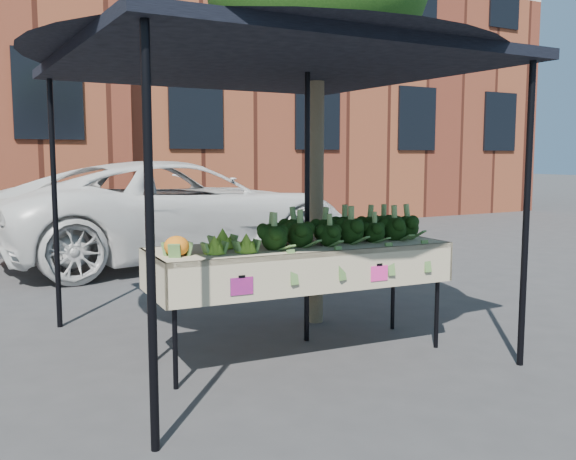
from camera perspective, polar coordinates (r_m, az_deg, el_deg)
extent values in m
plane|color=#333336|center=(5.08, 0.86, -11.76)|extent=(90.00, 90.00, 0.00)
cube|color=#C4B393|center=(5.13, 1.11, -6.34)|extent=(2.45, 0.98, 0.90)
cube|color=#F22D8C|center=(4.43, -3.56, -5.14)|extent=(0.17, 0.01, 0.12)
cube|color=#F92F9B|center=(5.02, 8.26, -3.78)|extent=(0.17, 0.01, 0.12)
ellipsoid|color=black|center=(5.25, 4.37, 0.37)|extent=(1.54, 0.57, 0.26)
ellipsoid|color=#9CBF36|center=(4.72, -5.75, -0.72)|extent=(0.43, 0.47, 0.20)
ellipsoid|color=orange|center=(4.55, -10.00, -1.20)|extent=(0.20, 0.20, 0.18)
imported|color=white|center=(9.99, -10.09, 13.19)|extent=(1.72, 2.65, 5.51)
cube|color=maroon|center=(19.32, 0.03, 14.56)|extent=(12.00, 8.00, 8.50)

